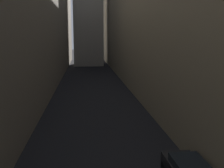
{
  "coord_description": "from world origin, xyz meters",
  "views": [
    {
      "loc": [
        -1.06,
        8.67,
        7.85
      ],
      "look_at": [
        0.0,
        19.22,
        5.99
      ],
      "focal_mm": 43.24,
      "sensor_mm": 36.0,
      "label": 1
    }
  ],
  "objects": [
    {
      "name": "building_block_right",
      "position": [
        11.85,
        50.0,
        11.5
      ],
      "size": [
        12.71,
        108.0,
        23.01
      ],
      "primitive_type": "cube",
      "color": "gray",
      "rests_on": "ground"
    },
    {
      "name": "ground_plane",
      "position": [
        0.0,
        48.0,
        0.0
      ],
      "size": [
        264.0,
        264.0,
        0.0
      ],
      "primitive_type": "plane",
      "color": "black"
    },
    {
      "name": "building_block_left",
      "position": [
        -12.77,
        50.0,
        12.95
      ],
      "size": [
        14.53,
        108.0,
        25.9
      ],
      "primitive_type": "cube",
      "color": "#756B5B",
      "rests_on": "ground"
    }
  ]
}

